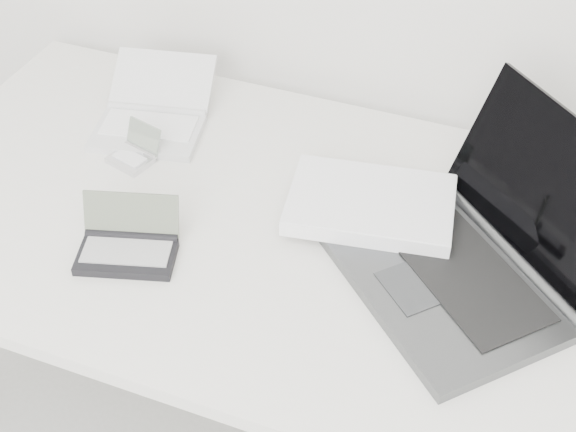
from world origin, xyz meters
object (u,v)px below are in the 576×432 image
(desk, at_px, (311,250))
(palmtop_charcoal, at_px, (128,246))
(laptop_large, at_px, (437,237))
(netbook_open_white, at_px, (152,117))

(desk, relative_size, palmtop_charcoal, 8.29)
(laptop_large, xyz_separation_m, palmtop_charcoal, (-0.49, -0.19, -0.02))
(palmtop_charcoal, bearing_deg, netbook_open_white, 95.70)
(palmtop_charcoal, bearing_deg, laptop_large, 4.52)
(netbook_open_white, distance_m, palmtop_charcoal, 0.38)
(desk, height_order, palmtop_charcoal, palmtop_charcoal)
(desk, xyz_separation_m, laptop_large, (0.22, 0.02, 0.09))
(laptop_large, xyz_separation_m, netbook_open_white, (-0.63, 0.16, -0.02))
(desk, xyz_separation_m, palmtop_charcoal, (-0.27, -0.17, 0.06))
(laptop_large, bearing_deg, netbook_open_white, -151.23)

